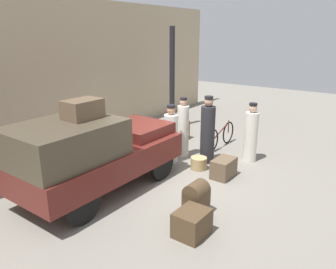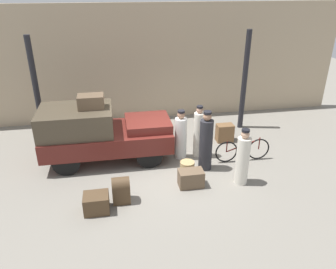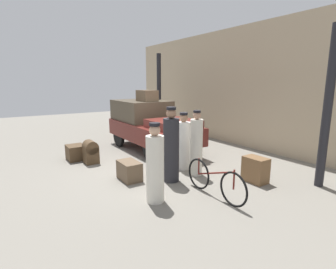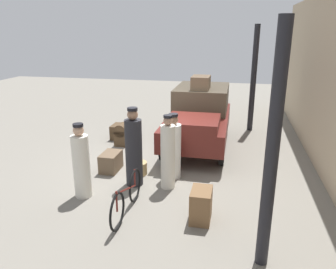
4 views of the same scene
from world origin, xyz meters
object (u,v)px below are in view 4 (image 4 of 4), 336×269
Objects in this scene: porter_carrying_trunk at (168,155)px; suitcase_small_leather at (111,162)px; wicker_basket at (138,168)px; trunk_large_brown at (122,134)px; truck at (199,115)px; suitcase_black_upright at (201,205)px; porter_standing_middle at (173,149)px; bicycle at (127,197)px; trunk_on_truck_roof at (201,83)px; trunk_umber_medium at (120,132)px; porter_with_bicycle at (134,150)px; porter_lifting_near_truck at (81,164)px.

porter_carrying_trunk is 1.85m from suitcase_small_leather.
trunk_large_brown reaches higher than wicker_basket.
truck is 4.38m from suitcase_black_upright.
wicker_basket is 0.77m from suitcase_small_leather.
wicker_basket is 1.22m from porter_carrying_trunk.
suitcase_small_leather is at bearing -125.88° from suitcase_black_upright.
porter_standing_middle is 0.58m from porter_carrying_trunk.
porter_carrying_trunk reaches higher than bicycle.
trunk_on_truck_roof is at bearing 172.97° from porter_standing_middle.
truck is at bearing 172.51° from porter_standing_middle.
trunk_large_brown reaches higher than suitcase_black_upright.
bicycle is 1.47m from porter_carrying_trunk.
wicker_basket is 3.00m from trunk_umber_medium.
suitcase_small_leather is at bearing -95.56° from wicker_basket.
bicycle is at bearing -11.45° from truck.
trunk_on_truck_roof reaches higher than porter_standing_middle.
porter_with_bicycle is at bearing -168.95° from bicycle.
wicker_basket is at bearing 28.70° from trunk_umber_medium.
bicycle is at bearing 11.05° from porter_with_bicycle.
wicker_basket is at bearing 84.44° from suitcase_small_leather.
suitcase_black_upright is (1.79, 0.89, -0.42)m from porter_standing_middle.
suitcase_small_leather is (-1.93, -1.10, -0.13)m from bicycle.
porter_with_bicycle is at bearing 25.44° from trunk_large_brown.
suitcase_small_leather is at bearing -150.42° from bicycle.
porter_lifting_near_truck reaches higher than wicker_basket.
suitcase_small_leather is at bearing 11.10° from trunk_large_brown.
porter_lifting_near_truck is 3.40m from trunk_large_brown.
truck is at bearing 154.24° from wicker_basket.
trunk_umber_medium is (-4.40, -3.22, -0.08)m from suitcase_black_upright.
porter_with_bicycle is at bearing -20.25° from truck.
porter_lifting_near_truck is (3.88, -2.07, -0.21)m from truck.
trunk_on_truck_roof reaches higher than porter_lifting_near_truck.
bicycle is 4.13× the size of wicker_basket.
truck is 9.14× the size of wicker_basket.
porter_with_bicycle reaches higher than trunk_umber_medium.
porter_lifting_near_truck is at bearing -32.11° from wicker_basket.
porter_with_bicycle is (0.57, 0.08, 0.69)m from wicker_basket.
porter_standing_middle is (-1.88, 0.56, 0.37)m from bicycle.
suitcase_small_leather is at bearing -37.17° from trunk_on_truck_roof.
suitcase_small_leather reaches higher than trunk_umber_medium.
porter_with_bicycle reaches higher than wicker_basket.
bicycle is 2.23m from suitcase_small_leather.
porter_carrying_trunk is (-1.30, 0.55, 0.43)m from bicycle.
porter_standing_middle is at bearing 163.45° from bicycle.
trunk_large_brown is (-2.57, -2.03, -0.44)m from porter_carrying_trunk.
porter_carrying_trunk reaches higher than trunk_large_brown.
wicker_basket is 0.26× the size of porter_lifting_near_truck.
porter_carrying_trunk is 2.80× the size of trunk_umber_medium.
truck reaches higher than porter_lifting_near_truck.
suitcase_black_upright is at bearing 36.22° from trunk_umber_medium.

